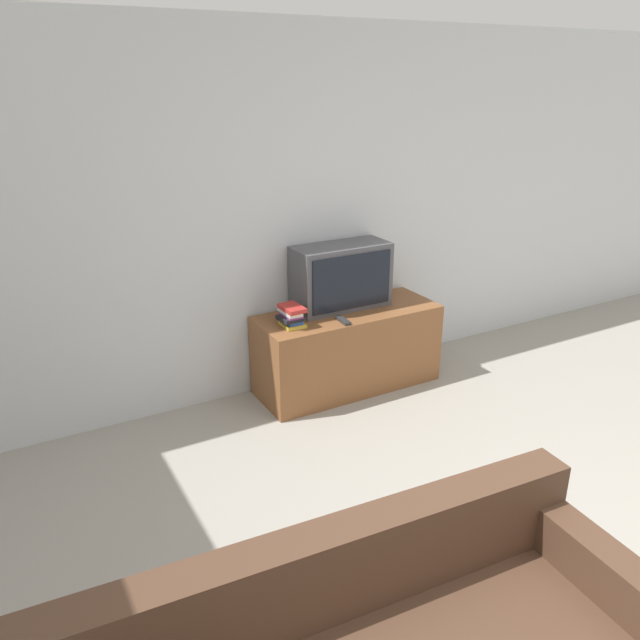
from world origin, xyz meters
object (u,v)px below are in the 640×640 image
(book_stack, at_px, (291,316))
(remote_on_stand, at_px, (343,321))
(tv_stand, at_px, (347,349))
(television, at_px, (341,277))

(book_stack, xyz_separation_m, remote_on_stand, (0.35, -0.12, -0.06))
(tv_stand, xyz_separation_m, remote_on_stand, (-0.14, -0.17, 0.32))
(television, xyz_separation_m, remote_on_stand, (-0.15, -0.28, -0.23))
(remote_on_stand, bearing_deg, book_stack, 161.47)
(television, xyz_separation_m, book_stack, (-0.49, -0.16, -0.16))
(tv_stand, relative_size, remote_on_stand, 8.87)
(television, height_order, book_stack, television)
(book_stack, bearing_deg, tv_stand, 6.04)
(television, relative_size, remote_on_stand, 4.64)
(remote_on_stand, bearing_deg, tv_stand, 49.60)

